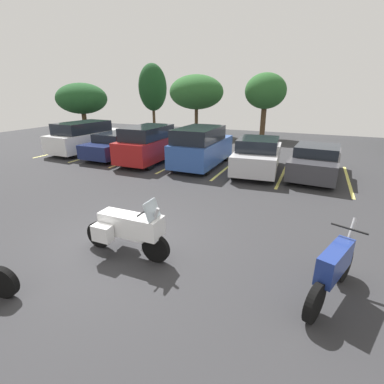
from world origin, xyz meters
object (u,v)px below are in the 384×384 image
at_px(car_red, 151,144).
at_px(motorcycle_second, 334,269).
at_px(motorcycle_touring, 128,228).
at_px(car_white, 86,137).
at_px(car_navy, 119,145).
at_px(car_silver, 258,155).
at_px(car_blue, 201,147).
at_px(car_charcoal, 316,161).

bearing_deg(car_red, motorcycle_second, -42.51).
distance_m(motorcycle_touring, car_red, 9.00).
distance_m(car_white, car_navy, 2.67).
distance_m(car_red, car_silver, 5.49).
distance_m(car_white, car_red, 5.02).
bearing_deg(car_white, motorcycle_touring, -42.88).
relative_size(motorcycle_second, car_white, 0.42).
distance_m(motorcycle_second, car_red, 11.36).
bearing_deg(motorcycle_touring, car_blue, 100.52).
bearing_deg(car_charcoal, motorcycle_touring, -113.44).
height_order(motorcycle_touring, car_red, car_red).
height_order(car_red, car_blue, car_blue).
relative_size(car_red, car_charcoal, 1.03).
bearing_deg(car_red, car_charcoal, 4.17).
bearing_deg(motorcycle_second, car_navy, 143.20).
height_order(car_navy, car_blue, car_blue).
distance_m(car_blue, car_charcoal, 5.22).
relative_size(motorcycle_touring, car_white, 0.45).
bearing_deg(motorcycle_second, car_red, 137.49).
bearing_deg(car_silver, car_red, -177.51).
bearing_deg(car_navy, car_blue, -1.86).
distance_m(car_navy, car_silver, 7.82).
bearing_deg(car_silver, motorcycle_touring, -98.61).
distance_m(motorcycle_touring, motorcycle_second, 4.13).
distance_m(car_white, car_charcoal, 12.91).
bearing_deg(car_blue, car_charcoal, 4.45).
relative_size(car_white, car_red, 1.05).
xyz_separation_m(car_red, car_silver, (5.48, 0.24, -0.16)).
xyz_separation_m(motorcycle_second, car_white, (-13.35, 8.31, 0.31)).
xyz_separation_m(motorcycle_second, car_silver, (-2.89, 7.91, 0.18)).
distance_m(car_white, car_silver, 10.47).
relative_size(motorcycle_second, car_blue, 0.47).
height_order(car_navy, car_silver, car_silver).
bearing_deg(car_navy, car_charcoal, 1.34).
relative_size(car_white, car_silver, 1.09).
xyz_separation_m(motorcycle_second, car_red, (-8.37, 7.67, 0.33)).
bearing_deg(motorcycle_second, car_white, 148.10).
distance_m(motorcycle_second, car_white, 15.73).
relative_size(car_navy, car_charcoal, 1.02).
xyz_separation_m(car_white, car_red, (4.98, -0.64, 0.03)).
bearing_deg(car_red, car_silver, 2.49).
bearing_deg(car_silver, car_white, 177.83).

